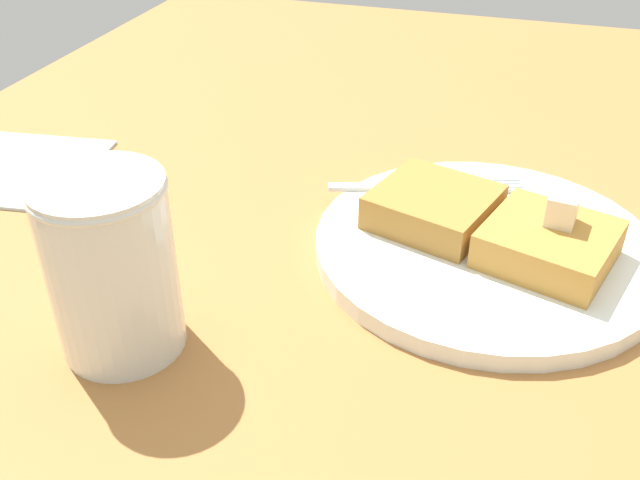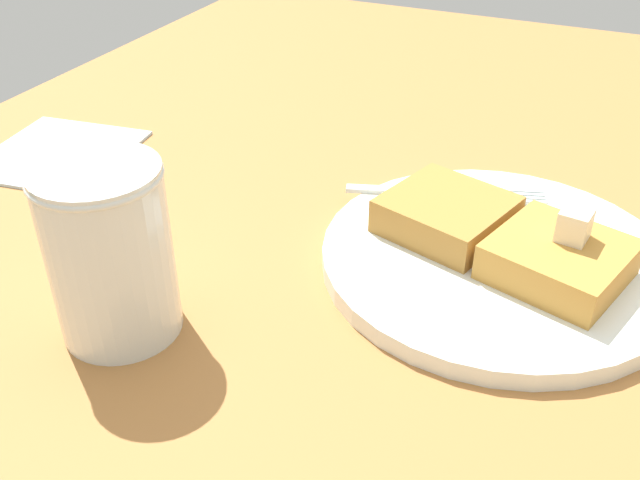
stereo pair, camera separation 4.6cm
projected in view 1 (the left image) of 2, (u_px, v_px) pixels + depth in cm
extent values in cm
cube|color=#A76D38|center=(516.00, 240.00, 56.92)|extent=(115.90, 115.90, 2.47)
cylinder|color=white|center=(485.00, 248.00, 52.60)|extent=(25.10, 25.10, 1.36)
torus|color=#2B2F3A|center=(486.00, 244.00, 52.45)|extent=(25.10, 25.10, 0.80)
cube|color=#BF8637|center=(549.00, 244.00, 49.39)|extent=(10.35, 10.19, 2.63)
cube|color=#AB7834|center=(434.00, 207.00, 53.61)|extent=(10.35, 10.19, 2.63)
cube|color=#F5E8C9|center=(562.00, 209.00, 48.66)|extent=(2.24, 2.42, 2.16)
cube|color=silver|center=(389.00, 187.00, 58.55)|extent=(9.78, 3.97, 0.36)
cube|color=silver|center=(467.00, 186.00, 58.63)|extent=(3.35, 2.96, 0.36)
cube|color=silver|center=(501.00, 181.00, 59.35)|extent=(3.14, 1.30, 0.36)
cube|color=silver|center=(502.00, 184.00, 58.89)|extent=(3.14, 1.30, 0.36)
cube|color=silver|center=(504.00, 188.00, 58.43)|extent=(3.14, 1.30, 0.36)
cube|color=silver|center=(505.00, 191.00, 57.97)|extent=(3.14, 1.30, 0.36)
cylinder|color=#331805|center=(117.00, 293.00, 42.83)|extent=(6.96, 6.96, 7.74)
cylinder|color=silver|center=(112.00, 267.00, 41.80)|extent=(7.56, 7.56, 11.47)
torus|color=silver|center=(97.00, 189.00, 38.89)|extent=(7.76, 7.76, 0.50)
cube|color=silver|center=(21.00, 169.00, 64.17)|extent=(14.19, 14.99, 0.30)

